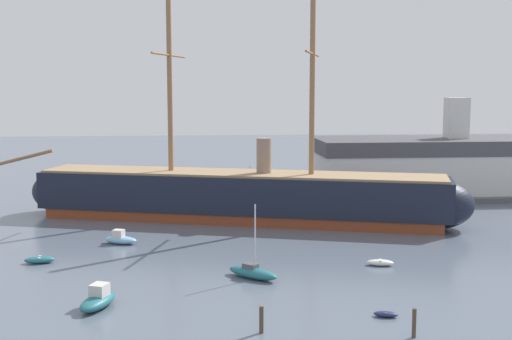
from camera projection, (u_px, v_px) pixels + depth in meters
name	position (u px, v px, depth m)	size (l,w,h in m)	color
tall_ship	(240.00, 195.00, 86.04)	(62.68, 24.07, 30.99)	brown
motorboat_foreground_left	(98.00, 300.00, 52.24)	(3.38, 4.87, 1.89)	#236670
dinghy_foreground_right	(386.00, 314.00, 50.22)	(1.98, 1.27, 0.43)	#1E284C
sailboat_near_centre	(253.00, 272.00, 60.32)	(5.02, 4.75, 6.93)	#236670
dinghy_mid_left	(40.00, 260.00, 65.49)	(3.08, 1.66, 0.70)	#236670
dinghy_mid_right	(380.00, 263.00, 64.60)	(2.80, 1.72, 0.62)	silver
motorboat_alongside_bow	(120.00, 239.00, 73.54)	(4.11, 2.85, 1.60)	#7FB2D6
dinghy_far_right	(422.00, 206.00, 95.35)	(2.50, 2.73, 0.61)	#236670
sailboat_distant_centre	(249.00, 194.00, 105.57)	(4.05, 1.79, 5.09)	orange
mooring_piling_nearest	(261.00, 320.00, 46.84)	(0.32, 0.32, 1.97)	#4C3D2D
mooring_piling_left_pair	(414.00, 323.00, 46.01)	(0.29, 0.29, 2.09)	#4C3D2D
dockside_warehouse_right	(458.00, 166.00, 106.51)	(49.92, 17.20, 15.73)	#565659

